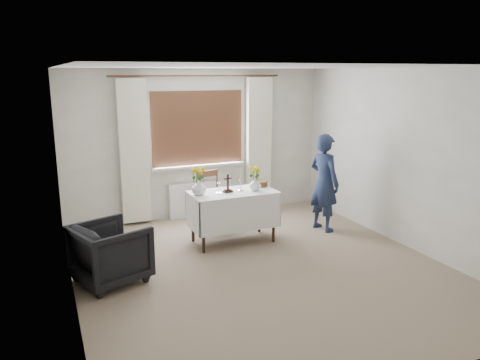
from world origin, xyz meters
The scene contains 12 objects.
ground centered at (0.00, 0.00, 0.00)m, with size 5.00×5.00×0.00m, color gray.
altar_table centered at (0.04, 1.02, 0.38)m, with size 1.24×0.64×0.76m, color white.
wooden_chair centered at (0.01, 1.77, 0.45)m, with size 0.42×0.42×0.91m, color #4E2A1A, non-canonical shape.
armchair centered at (-1.81, 0.36, 0.36)m, with size 0.77×0.79×0.72m, color black.
person centered at (1.55, 0.97, 0.76)m, with size 0.56×0.37×1.53m, color navy.
radiator centered at (0.00, 2.42, 0.30)m, with size 1.10×0.10×0.60m, color silver.
wooden_cross centered at (-0.04, 1.02, 0.90)m, with size 0.13×0.09×0.27m, color black, non-canonical shape.
candlestick_left centered at (-0.19, 1.02, 0.92)m, with size 0.09×0.09×0.31m, color white, non-canonical shape.
candlestick_right centered at (0.15, 1.02, 0.93)m, with size 0.10×0.10×0.33m, color white, non-canonical shape.
flower_vase_left centered at (-0.47, 1.04, 0.87)m, with size 0.20×0.20×0.21m, color white.
flower_vase_right centered at (0.36, 0.96, 0.86)m, with size 0.18×0.18×0.19m, color white.
wicker_basket centered at (0.54, 1.16, 0.80)m, with size 0.21×0.21×0.08m, color brown.
Camera 1 is at (-2.44, -5.00, 2.45)m, focal length 35.00 mm.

